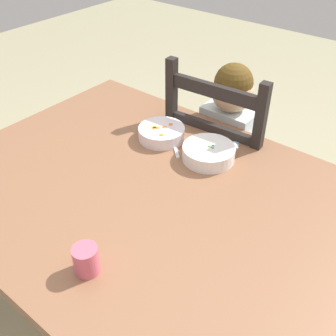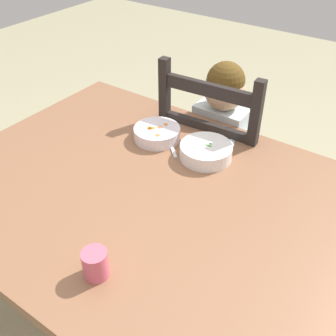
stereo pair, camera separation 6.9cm
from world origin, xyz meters
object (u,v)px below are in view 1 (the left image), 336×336
Objects in this scene: dining_table at (170,222)px; spoon at (174,143)px; child_figure at (224,140)px; bowl_of_carrots at (162,133)px; bowl_of_peas at (209,153)px; drinking_cup at (86,260)px; dining_chair at (223,170)px.

dining_table is 0.34m from spoon.
child_figure is 0.34m from bowl_of_carrots.
bowl_of_peas is 2.34× the size of drinking_cup.
drinking_cup is (0.19, -0.60, 0.04)m from spoon.
child_figure reaches higher than drinking_cup.
bowl_of_peas is 0.60m from drinking_cup.
bowl_of_carrots is (-0.25, 0.26, 0.11)m from dining_table.
bowl_of_peas is 1.05× the size of bowl_of_carrots.
drinking_cup is at bearing -67.14° from bowl_of_carrots.
dining_table is 0.57m from child_figure.
child_figure is at bearing -125.79° from dining_chair.
dining_chair is at bearing 104.17° from dining_table.
bowl_of_carrots is (-0.21, -0.00, -0.00)m from bowl_of_peas.
dining_chair is (-0.14, 0.56, -0.19)m from dining_table.
spoon is at bearing 126.06° from dining_table.
child_figure is 5.30× the size of bowl_of_peas.
drinking_cup is at bearing -72.31° from spoon.
dining_table is 0.38m from bowl_of_carrots.
drinking_cup reaches higher than dining_table.
spoon is at bearing 107.69° from drinking_cup.
bowl_of_peas is (-0.04, 0.26, 0.12)m from dining_table.
dining_table is at bearing -53.94° from spoon.
dining_table is at bearing -75.83° from dining_chair.
drinking_cup is (0.14, -0.90, 0.32)m from dining_chair.
child_figure is (-0.00, -0.01, 0.17)m from dining_chair.
drinking_cup is at bearing -80.71° from child_figure.
child_figure is at bearing 104.67° from dining_table.
dining_chair is 0.44m from bowl_of_peas.
bowl_of_peas is at bearing 93.70° from drinking_cup.
dining_table is 19.90× the size of drinking_cup.
dining_chair reaches higher than bowl_of_carrots.
child_figure reaches higher than dining_table.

